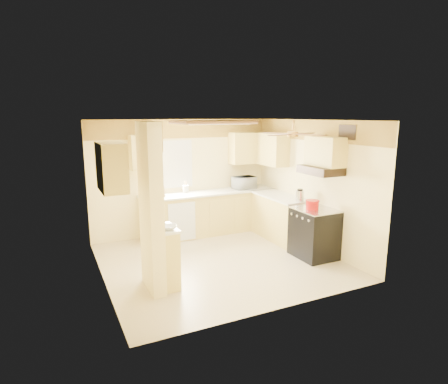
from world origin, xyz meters
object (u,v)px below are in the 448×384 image
bowl (169,227)px  dutch_oven (312,204)px  kettle (300,196)px  microwave (244,183)px  stove (314,233)px

bowl → dutch_oven: size_ratio=0.97×
bowl → kettle: (2.85, 0.66, 0.08)m
bowl → dutch_oven: dutch_oven is taller
microwave → bowl: 3.37m
dutch_oven → microwave: bearing=96.7°
stove → dutch_oven: (-0.06, 0.02, 0.54)m
stove → microwave: bearing=98.2°
dutch_oven → kettle: bearing=78.2°
dutch_oven → kettle: 0.53m
stove → dutch_oven: bearing=161.3°
microwave → dutch_oven: bearing=90.9°
stove → kettle: size_ratio=3.77×
kettle → stove: bearing=-95.3°
microwave → kettle: 1.64m
stove → microwave: (-0.31, 2.14, 0.62)m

